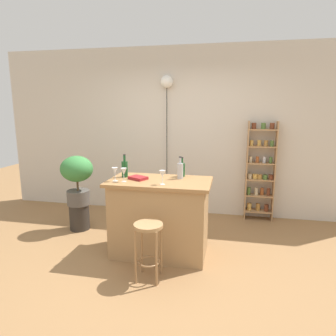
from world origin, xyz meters
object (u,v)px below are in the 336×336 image
bottle_vinegar (125,168)px  pendant_globe_light (167,84)px  cookbook (138,178)px  bar_stool (148,239)px  potted_plant (77,175)px  wine_glass_left (115,171)px  spice_shelf (260,171)px  plant_stool (80,217)px  wine_glass_center (124,172)px  bottle_olive_oil (182,169)px  wine_glass_right (162,174)px  bottle_wine_red (180,170)px

bottle_vinegar → pendant_globe_light: (0.23, 1.46, 1.13)m
bottle_vinegar → cookbook: size_ratio=1.37×
bar_stool → bottle_vinegar: 1.03m
potted_plant → wine_glass_left: (0.86, -0.65, 0.23)m
wine_glass_left → spice_shelf: bearing=42.1°
plant_stool → wine_glass_center: bearing=-34.1°
plant_stool → wine_glass_center: size_ratio=2.35×
bottle_olive_oil → pendant_globe_light: pendant_globe_light is taller
bar_stool → potted_plant: potted_plant is taller
plant_stool → wine_glass_right: (1.44, -0.69, 0.87)m
wine_glass_center → bottle_vinegar: bearing=107.2°
plant_stool → bottle_olive_oil: 1.82m
bottle_olive_oil → cookbook: bearing=-151.9°
potted_plant → bottle_olive_oil: size_ratio=2.96×
plant_stool → cookbook: bearing=-25.0°
bottle_olive_oil → wine_glass_center: 0.75m
pendant_globe_light → wine_glass_left: bearing=-99.1°
potted_plant → cookbook: 1.22m
spice_shelf → plant_stool: 2.92m
spice_shelf → bottle_wine_red: (-1.08, -1.36, 0.24)m
spice_shelf → bottle_vinegar: size_ratio=5.55×
bottle_wine_red → wine_glass_left: bottle_wine_red is taller
bar_stool → wine_glass_left: size_ratio=3.80×
pendant_globe_light → potted_plant: bearing=-137.4°
bar_stool → spice_shelf: spice_shelf is taller
potted_plant → bottle_wine_red: 1.65m
bottle_wine_red → wine_glass_left: (-0.74, -0.28, 0.01)m
spice_shelf → cookbook: bearing=-136.4°
potted_plant → bottle_vinegar: size_ratio=2.55×
pendant_globe_light → bar_stool: bearing=-83.1°
spice_shelf → wine_glass_left: spice_shelf is taller
bottle_vinegar → plant_stool: bearing=154.8°
bar_stool → plant_stool: size_ratio=1.62×
spice_shelf → bottle_olive_oil: (-1.08, -1.23, 0.23)m
bar_stool → spice_shelf: 2.48m
bar_stool → wine_glass_center: wine_glass_center is taller
spice_shelf → plant_stool: size_ratio=4.16×
bar_stool → pendant_globe_light: (-0.26, 2.14, 1.73)m
wine_glass_left → bar_stool: bearing=-40.3°
wine_glass_right → bar_stool: bearing=-98.0°
plant_stool → pendant_globe_light: pendant_globe_light is taller
bottle_olive_oil → cookbook: bottle_olive_oil is taller
bottle_wine_red → wine_glass_right: size_ratio=1.68×
potted_plant → bar_stool: bearing=-38.5°
spice_shelf → wine_glass_center: bearing=-136.0°
bottle_olive_oil → wine_glass_center: bearing=-146.7°
bottle_olive_oil → bottle_vinegar: (-0.70, -0.18, 0.02)m
wine_glass_left → wine_glass_right: same height
wine_glass_left → wine_glass_right: size_ratio=1.00×
bottle_olive_oil → potted_plant: bearing=171.3°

